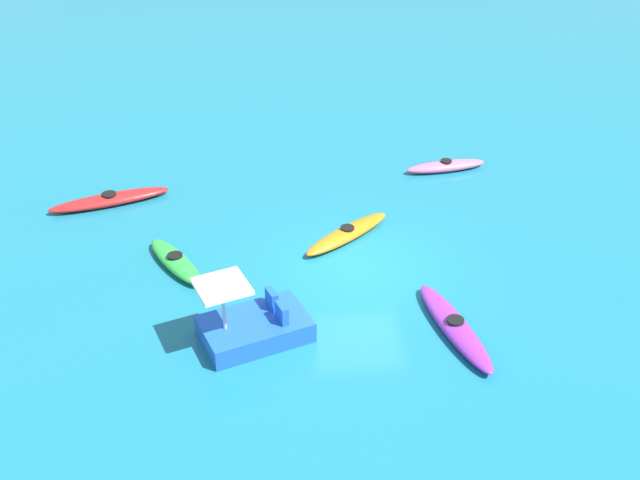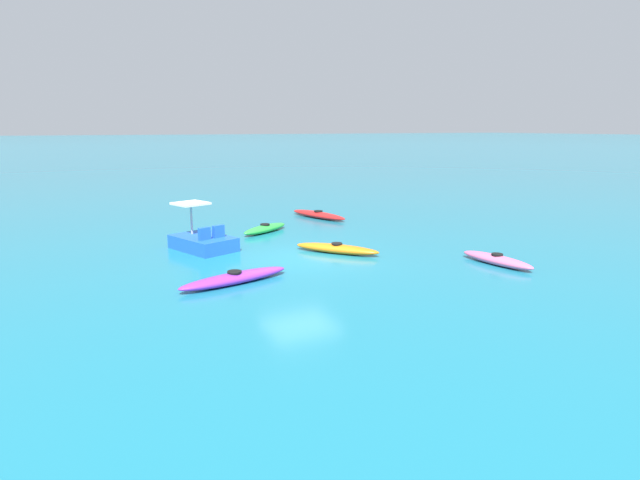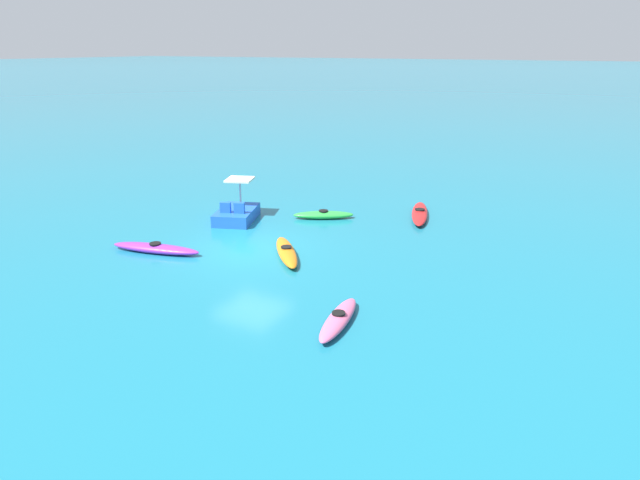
{
  "view_description": "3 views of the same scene",
  "coord_description": "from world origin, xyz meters",
  "px_view_note": "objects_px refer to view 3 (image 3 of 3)",
  "views": [
    {
      "loc": [
        -2.5,
        -16.41,
        11.0
      ],
      "look_at": [
        -0.93,
        0.72,
        0.47
      ],
      "focal_mm": 42.63,
      "sensor_mm": 36.0,
      "label": 1
    },
    {
      "loc": [
        15.8,
        -7.0,
        4.4
      ],
      "look_at": [
        -0.28,
        0.92,
        0.5
      ],
      "focal_mm": 29.19,
      "sensor_mm": 36.0,
      "label": 2
    },
    {
      "loc": [
        15.53,
        11.35,
        7.11
      ],
      "look_at": [
        -0.9,
        2.43,
        0.52
      ],
      "focal_mm": 31.02,
      "sensor_mm": 36.0,
      "label": 3
    }
  ],
  "objects_px": {
    "kayak_orange": "(286,252)",
    "kayak_purple": "(156,248)",
    "kayak_pink": "(339,319)",
    "pedal_boat_blue": "(237,213)",
    "kayak_green": "(323,215)",
    "kayak_red": "(420,213)"
  },
  "relations": [
    {
      "from": "kayak_green",
      "to": "pedal_boat_blue",
      "type": "distance_m",
      "value": 3.74
    },
    {
      "from": "kayak_green",
      "to": "kayak_purple",
      "type": "xyz_separation_m",
      "value": [
        6.61,
        -3.37,
        -0.0
      ]
    },
    {
      "from": "kayak_green",
      "to": "kayak_pink",
      "type": "distance_m",
      "value": 9.71
    },
    {
      "from": "kayak_orange",
      "to": "pedal_boat_blue",
      "type": "distance_m",
      "value": 4.92
    },
    {
      "from": "kayak_purple",
      "to": "kayak_orange",
      "type": "bearing_deg",
      "value": 114.15
    },
    {
      "from": "kayak_green",
      "to": "pedal_boat_blue",
      "type": "height_order",
      "value": "pedal_boat_blue"
    },
    {
      "from": "kayak_orange",
      "to": "kayak_pink",
      "type": "bearing_deg",
      "value": 46.73
    },
    {
      "from": "kayak_red",
      "to": "pedal_boat_blue",
      "type": "relative_size",
      "value": 1.3
    },
    {
      "from": "kayak_orange",
      "to": "kayak_purple",
      "type": "xyz_separation_m",
      "value": [
        1.96,
        -4.37,
        -0.0
      ]
    },
    {
      "from": "kayak_pink",
      "to": "kayak_green",
      "type": "bearing_deg",
      "value": -149.45
    },
    {
      "from": "kayak_purple",
      "to": "pedal_boat_blue",
      "type": "bearing_deg",
      "value": 177.27
    },
    {
      "from": "kayak_pink",
      "to": "pedal_boat_blue",
      "type": "distance_m",
      "value": 10.29
    },
    {
      "from": "pedal_boat_blue",
      "to": "kayak_purple",
      "type": "bearing_deg",
      "value": -2.73
    },
    {
      "from": "kayak_orange",
      "to": "pedal_boat_blue",
      "type": "relative_size",
      "value": 1.01
    },
    {
      "from": "kayak_green",
      "to": "kayak_orange",
      "type": "bearing_deg",
      "value": 12.05
    },
    {
      "from": "kayak_pink",
      "to": "pedal_boat_blue",
      "type": "xyz_separation_m",
      "value": [
        -6.36,
        -8.09,
        0.17
      ]
    },
    {
      "from": "kayak_purple",
      "to": "kayak_green",
      "type": "bearing_deg",
      "value": 152.96
    },
    {
      "from": "kayak_red",
      "to": "kayak_pink",
      "type": "bearing_deg",
      "value": 7.16
    },
    {
      "from": "kayak_green",
      "to": "kayak_pink",
      "type": "relative_size",
      "value": 0.94
    },
    {
      "from": "kayak_orange",
      "to": "pedal_boat_blue",
      "type": "xyz_separation_m",
      "value": [
        -2.64,
        -4.15,
        0.17
      ]
    },
    {
      "from": "kayak_green",
      "to": "kayak_orange",
      "type": "height_order",
      "value": "same"
    },
    {
      "from": "kayak_pink",
      "to": "pedal_boat_blue",
      "type": "height_order",
      "value": "pedal_boat_blue"
    }
  ]
}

